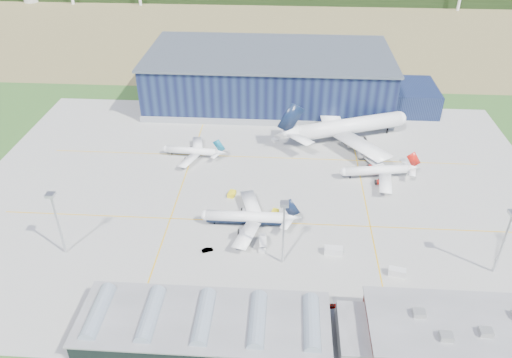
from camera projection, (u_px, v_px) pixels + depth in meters
name	position (u px, v px, depth m)	size (l,w,h in m)	color
ground	(257.00, 205.00, 182.93)	(600.00, 600.00, 0.00)	#24471A
apron	(259.00, 190.00, 191.31)	(220.00, 160.00, 0.08)	gray
farmland	(276.00, 31.00, 367.57)	(600.00, 220.00, 0.01)	olive
treeline	(279.00, 0.00, 432.55)	(600.00, 8.00, 8.00)	black
hangar	(274.00, 80.00, 256.06)	(145.00, 62.00, 26.10)	#0F1534
ops_building	(457.00, 336.00, 126.92)	(46.00, 23.00, 10.90)	maroon
glass_concourse	(218.00, 326.00, 130.94)	(78.00, 23.00, 8.60)	black
light_mast_west	(55.00, 214.00, 152.74)	(2.60, 2.60, 23.00)	#B5B8BC
light_mast_center	(284.00, 223.00, 148.85)	(2.60, 2.60, 23.00)	#B5B8BC
light_mast_east	(507.00, 232.00, 145.24)	(2.60, 2.60, 23.00)	#B5B8BC
airliner_navy	(245.00, 212.00, 169.95)	(34.95, 34.19, 11.40)	white
airliner_red	(377.00, 166.00, 195.94)	(32.88, 32.17, 10.72)	white
airliner_widebody	(350.00, 119.00, 220.18)	(63.99, 62.60, 20.87)	white
airliner_regional	(191.00, 147.00, 210.29)	(27.82, 27.21, 9.07)	white
gse_tug_a	(232.00, 194.00, 187.69)	(2.39, 3.91, 1.63)	yellow
gse_tug_b	(275.00, 212.00, 178.11)	(2.18, 3.27, 1.42)	yellow
gse_van_a	(333.00, 251.00, 159.84)	(2.58, 5.92, 2.58)	silver
gse_tug_c	(316.00, 129.00, 233.23)	(2.13, 3.41, 1.49)	yellow
gse_cart_b	(275.00, 140.00, 224.12)	(1.87, 2.81, 1.22)	silver
gse_van_c	(397.00, 272.00, 151.56)	(2.48, 5.16, 2.48)	silver
airstair	(263.00, 242.00, 162.52)	(2.21, 5.53, 3.54)	silver
car_a	(332.00, 306.00, 140.97)	(1.41, 3.51, 1.20)	#99999E
car_b	(207.00, 250.00, 161.16)	(1.29, 3.69, 1.22)	#99999E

